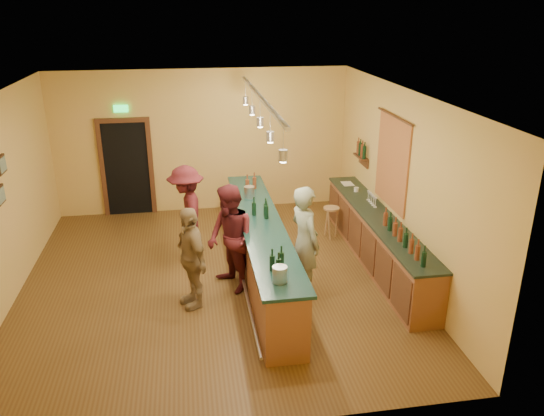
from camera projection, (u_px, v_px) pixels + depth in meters
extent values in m
plane|color=#573618|center=(215.00, 280.00, 9.21)|extent=(7.00, 7.00, 0.00)
cube|color=silver|center=(207.00, 94.00, 8.06)|extent=(6.50, 7.00, 0.02)
cube|color=#D7B450|center=(203.00, 142.00, 11.86)|extent=(6.50, 0.02, 3.20)
cube|color=#D7B450|center=(231.00, 306.00, 5.41)|extent=(6.50, 0.02, 3.20)
cube|color=#D7B450|center=(0.00, 205.00, 8.15)|extent=(0.02, 7.00, 3.20)
cube|color=#D7B450|center=(401.00, 183.00, 9.12)|extent=(0.02, 7.00, 3.20)
cube|color=black|center=(127.00, 169.00, 11.78)|extent=(0.95, 0.06, 2.10)
cube|color=#442814|center=(103.00, 170.00, 11.68)|extent=(0.10, 0.08, 2.10)
cube|color=#442814|center=(151.00, 168.00, 11.84)|extent=(0.10, 0.08, 2.10)
cube|color=#442814|center=(122.00, 120.00, 11.37)|extent=(1.15, 0.08, 0.10)
cube|color=#19E54C|center=(121.00, 109.00, 11.27)|extent=(0.30, 0.04, 0.15)
cube|color=#A5212A|center=(392.00, 163.00, 9.40)|extent=(0.03, 1.40, 1.60)
cube|color=#442814|center=(361.00, 157.00, 10.88)|extent=(0.16, 0.55, 0.03)
cube|color=#442814|center=(364.00, 161.00, 10.92)|extent=(0.03, 0.55, 0.18)
cube|color=brown|center=(376.00, 240.00, 9.68)|extent=(0.55, 4.50, 0.90)
cube|color=black|center=(378.00, 216.00, 9.51)|extent=(0.60, 4.55, 0.04)
cylinder|color=silver|center=(356.00, 189.00, 10.69)|extent=(0.09, 0.09, 0.09)
cube|color=silver|center=(347.00, 184.00, 11.16)|extent=(0.22, 0.30, 0.01)
cube|color=brown|center=(261.00, 251.00, 9.16)|extent=(0.60, 5.00, 1.00)
cube|color=#13312C|center=(261.00, 223.00, 8.97)|extent=(0.70, 5.10, 0.05)
cylinder|color=silver|center=(241.00, 270.00, 9.23)|extent=(0.05, 5.00, 0.05)
cylinder|color=silver|center=(280.00, 274.00, 6.98)|extent=(0.20, 0.20, 0.22)
cylinder|color=silver|center=(249.00, 192.00, 10.01)|extent=(0.20, 0.20, 0.22)
cube|color=silver|center=(260.00, 97.00, 8.20)|extent=(0.06, 4.60, 0.05)
cylinder|color=silver|center=(283.00, 139.00, 6.43)|extent=(0.01, 0.01, 0.35)
cylinder|color=#A5A5AD|center=(283.00, 155.00, 6.50)|extent=(0.11, 0.11, 0.14)
cylinder|color=#FFEABF|center=(283.00, 162.00, 6.53)|extent=(0.08, 0.08, 0.02)
cylinder|color=silver|center=(270.00, 122.00, 7.35)|extent=(0.01, 0.01, 0.35)
cylinder|color=#A5A5AD|center=(270.00, 136.00, 7.42)|extent=(0.11, 0.11, 0.14)
cylinder|color=#FFEABF|center=(270.00, 142.00, 7.45)|extent=(0.08, 0.08, 0.02)
cylinder|color=silver|center=(260.00, 109.00, 8.27)|extent=(0.01, 0.01, 0.35)
cylinder|color=#A5A5AD|center=(260.00, 122.00, 8.34)|extent=(0.11, 0.11, 0.14)
cylinder|color=#FFEABF|center=(260.00, 127.00, 8.37)|extent=(0.08, 0.08, 0.02)
cylinder|color=silver|center=(252.00, 98.00, 9.19)|extent=(0.01, 0.01, 0.35)
cylinder|color=#A5A5AD|center=(252.00, 110.00, 9.26)|extent=(0.11, 0.11, 0.14)
cylinder|color=#FFEABF|center=(252.00, 115.00, 9.29)|extent=(0.08, 0.08, 0.02)
cylinder|color=silver|center=(245.00, 90.00, 10.11)|extent=(0.01, 0.01, 0.35)
cylinder|color=#A5A5AD|center=(246.00, 100.00, 10.18)|extent=(0.11, 0.11, 0.14)
cylinder|color=#FFEABF|center=(246.00, 105.00, 10.21)|extent=(0.08, 0.08, 0.02)
imported|color=gray|center=(305.00, 242.00, 8.48)|extent=(0.64, 0.79, 1.86)
imported|color=#59191E|center=(231.00, 239.00, 8.62)|extent=(0.98, 1.08, 1.81)
imported|color=#997A51|center=(191.00, 257.00, 8.19)|extent=(0.72, 1.05, 1.65)
imported|color=#59191E|center=(187.00, 213.00, 9.75)|extent=(0.71, 1.18, 1.78)
cylinder|color=#A26949|center=(331.00, 208.00, 10.66)|extent=(0.32, 0.32, 0.04)
cylinder|color=#A26949|center=(337.00, 223.00, 10.79)|extent=(0.04, 0.04, 0.62)
cylinder|color=#A26949|center=(326.00, 222.00, 10.86)|extent=(0.04, 0.04, 0.62)
cylinder|color=#A26949|center=(329.00, 226.00, 10.67)|extent=(0.04, 0.04, 0.62)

